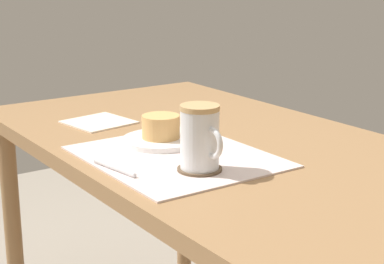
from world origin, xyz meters
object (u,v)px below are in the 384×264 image
(pastry_plate, at_px, (161,140))
(coffee_mug, at_px, (200,137))
(dining_table, at_px, (228,177))
(pastry, at_px, (161,127))

(pastry_plate, xyz_separation_m, coffee_mug, (0.21, -0.04, 0.06))
(dining_table, distance_m, pastry, 0.20)
(dining_table, relative_size, coffee_mug, 10.86)
(dining_table, xyz_separation_m, pastry_plate, (-0.09, -0.13, 0.09))
(pastry, bearing_deg, pastry_plate, 0.00)
(pastry, bearing_deg, coffee_mug, -11.00)
(pastry, xyz_separation_m, coffee_mug, (0.21, -0.04, 0.03))
(dining_table, height_order, coffee_mug, coffee_mug)
(dining_table, distance_m, coffee_mug, 0.26)
(pastry, bearing_deg, dining_table, 55.38)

